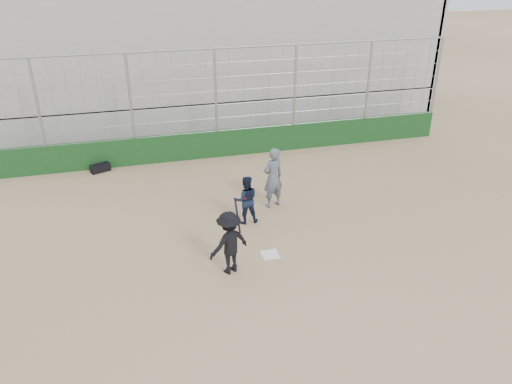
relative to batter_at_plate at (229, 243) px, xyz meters
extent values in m
plane|color=olive|center=(1.15, 0.42, -0.81)|extent=(90.00, 90.00, 0.00)
cube|color=white|center=(1.15, 0.42, -0.80)|extent=(0.44, 0.44, 0.02)
cube|color=#113614|center=(1.15, 7.42, -0.31)|extent=(18.00, 0.25, 1.00)
cylinder|color=gray|center=(1.15, 7.42, 1.19)|extent=(0.10, 0.10, 4.00)
cylinder|color=gray|center=(10.15, 7.42, 1.19)|extent=(0.10, 0.10, 4.00)
cylinder|color=gray|center=(1.15, 7.42, 3.19)|extent=(18.00, 0.07, 0.07)
cube|color=gray|center=(1.15, 12.37, -0.01)|extent=(20.00, 6.70, 1.60)
cube|color=gray|center=(1.15, 12.37, 2.89)|extent=(20.00, 6.70, 4.20)
cube|color=gray|center=(11.15, 12.37, 2.09)|extent=(0.25, 6.70, 6.10)
imported|color=black|center=(0.00, 0.00, 0.00)|extent=(1.20, 0.96, 1.62)
cylinder|color=black|center=(0.25, 0.15, 0.62)|extent=(0.07, 0.57, 0.71)
imported|color=black|center=(0.96, 2.21, -0.33)|extent=(0.72, 0.57, 0.96)
sphere|color=maroon|center=(0.96, 2.21, 0.06)|extent=(0.28, 0.28, 0.28)
imported|color=#4C5560|center=(2.00, 3.01, 0.04)|extent=(0.80, 0.65, 1.70)
cube|color=black|center=(-3.15, 7.05, -0.67)|extent=(0.73, 0.51, 0.29)
cylinder|color=black|center=(-3.15, 7.05, -0.51)|extent=(0.42, 0.19, 0.04)
camera|label=1|loc=(-2.00, -9.96, 6.39)|focal=35.00mm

